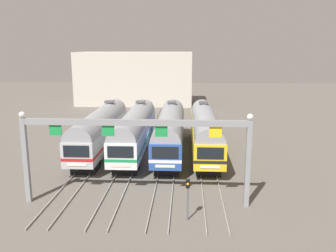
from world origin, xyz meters
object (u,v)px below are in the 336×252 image
commuter_train_blue (170,129)px  commuter_train_stainless (100,128)px  yard_signal_mast (188,191)px  commuter_train_white (135,129)px  commuter_train_yellow (205,130)px  catenary_gantry (135,138)px

commuter_train_blue → commuter_train_stainless: bearing=180.0°
commuter_train_blue → yard_signal_mast: 16.09m
commuter_train_white → commuter_train_yellow: same height
commuter_train_stainless → commuter_train_yellow: size_ratio=1.00×
commuter_train_white → commuter_train_yellow: bearing=0.0°
commuter_train_stainless → yard_signal_mast: 18.67m
commuter_train_white → yard_signal_mast: commuter_train_white is taller
commuter_train_yellow → yard_signal_mast: bearing=-96.9°
commuter_train_blue → commuter_train_yellow: (3.87, 0.00, 0.00)m
commuter_train_stainless → commuter_train_white: (3.87, 0.00, 0.00)m
commuter_train_stainless → commuter_train_white: 3.87m
commuter_train_white → catenary_gantry: catenary_gantry is taller
commuter_train_stainless → commuter_train_blue: (7.73, 0.00, 0.00)m
commuter_train_white → commuter_train_blue: (3.87, 0.00, 0.00)m
commuter_train_yellow → yard_signal_mast: size_ratio=5.99×
commuter_train_yellow → catenary_gantry: (-5.80, -13.50, 2.40)m
yard_signal_mast → commuter_train_white: bearing=110.0°
commuter_train_stainless → commuter_train_white: same height
commuter_train_blue → commuter_train_white: bearing=180.0°
commuter_train_white → commuter_train_blue: 3.87m
commuter_train_blue → catenary_gantry: (-1.93, -13.50, 2.40)m
commuter_train_white → catenary_gantry: size_ratio=1.07×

